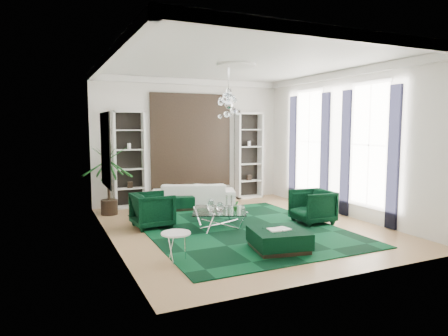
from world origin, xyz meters
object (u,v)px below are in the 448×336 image
ottoman_front (279,240)px  armchair_right (312,206)px  sofa (193,195)px  armchair_left (152,210)px  ottoman_side (176,202)px  side_table (176,247)px  coffee_table (220,219)px  palm (108,170)px

ottoman_front → armchair_right: bearing=38.1°
sofa → ottoman_front: (0.03, -4.62, -0.15)m
armchair_left → ottoman_side: 2.03m
sofa → armchair_left: size_ratio=2.68×
ottoman_front → side_table: size_ratio=1.92×
armchair_left → ottoman_side: bearing=-36.8°
ottoman_side → side_table: bearing=-107.7°
armchair_right → armchair_left: bearing=-106.4°
coffee_table → armchair_right: bearing=-13.8°
sofa → armchair_left: 2.55m
armchair_right → ottoman_side: bearing=-136.8°
armchair_right → side_table: (-3.88, -1.28, -0.16)m
ottoman_side → armchair_left: bearing=-123.4°
ottoman_side → coffee_table: bearing=-82.7°
coffee_table → ottoman_side: size_ratio=1.33×
sofa → coffee_table: 2.59m
armchair_left → side_table: 2.52m
coffee_table → palm: 3.41m
armchair_right → palm: 5.36m
ottoman_front → side_table: (-1.96, 0.22, 0.05)m
sofa → ottoman_front: bearing=109.5°
armchair_left → ottoman_front: (1.74, -2.73, -0.21)m
sofa → ottoman_front: 4.62m
coffee_table → ottoman_front: coffee_table is taller
armchair_left → ottoman_front: size_ratio=0.89×
ottoman_side → armchair_right: bearing=-48.9°
coffee_table → palm: palm is taller
sofa → palm: 2.58m
sofa → armchair_left: armchair_left is taller
coffee_table → ottoman_front: (0.32, -2.05, -0.01)m
sofa → coffee_table: bearing=102.6°
armchair_right → ottoman_front: size_ratio=0.89×
ottoman_side → ottoman_front: bearing=-81.9°
ottoman_side → palm: (-1.83, 0.10, 1.00)m
armchair_right → coffee_table: bearing=-101.6°
armchair_right → ottoman_side: size_ratio=0.99×
sofa → side_table: size_ratio=4.60×
sofa → armchair_left: (-1.71, -1.89, 0.06)m
armchair_right → coffee_table: size_ratio=0.75×
armchair_right → palm: palm is taller
palm → armchair_left: bearing=-68.1°
armchair_left → coffee_table: (1.42, -0.68, -0.20)m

